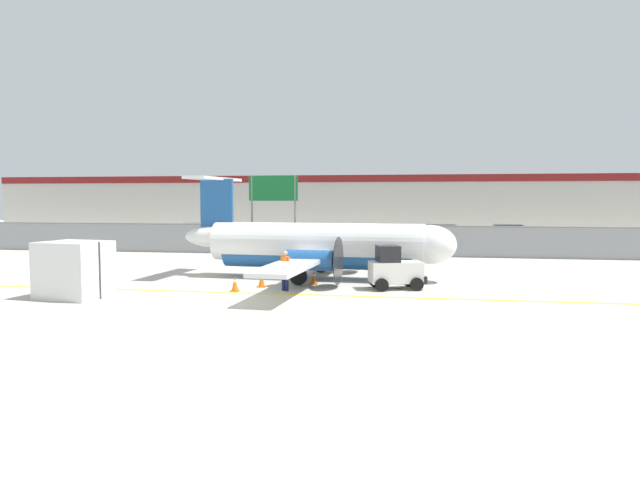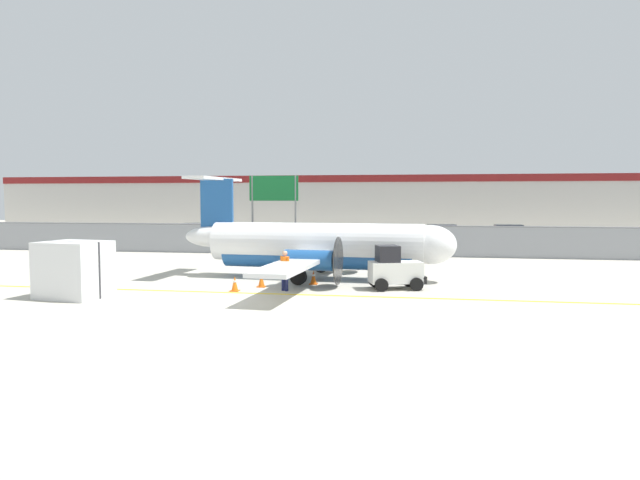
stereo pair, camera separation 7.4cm
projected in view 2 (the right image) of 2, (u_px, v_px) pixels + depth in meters
ground_plane at (269, 294)px, 23.19m from camera, size 140.00×140.00×0.01m
perimeter_fence at (329, 239)px, 38.84m from camera, size 98.00×0.10×2.10m
parking_lot_strip at (349, 242)px, 50.22m from camera, size 98.00×17.00×0.12m
background_building at (367, 203)px, 68.16m from camera, size 91.00×8.10×6.50m
commuter_airplane at (321, 246)px, 27.43m from camera, size 13.52×16.07×4.92m
baggage_tug at (394, 269)px, 24.32m from camera, size 2.55×1.91×1.88m
ground_crew_worker at (285, 268)px, 23.85m from camera, size 0.49×0.48×1.70m
cargo_container at (74, 270)px, 22.29m from camera, size 2.67×2.34×2.20m
traffic_cone_near_left at (261, 280)px, 24.93m from camera, size 0.36×0.36×0.64m
traffic_cone_near_right at (313, 277)px, 25.71m from camera, size 0.36×0.36×0.64m
traffic_cone_far_left at (419, 271)px, 28.18m from camera, size 0.36×0.36×0.64m
traffic_cone_far_right at (235, 284)px, 23.80m from camera, size 0.36×0.36×0.64m
parked_car_0 at (198, 232)px, 50.31m from camera, size 4.37×2.38×1.58m
parked_car_1 at (255, 232)px, 49.87m from camera, size 4.32×2.26×1.58m
parked_car_2 at (324, 234)px, 47.96m from camera, size 4.33×2.28×1.58m
parked_car_3 at (366, 236)px, 45.65m from camera, size 4.29×2.18×1.58m
parked_car_4 at (443, 234)px, 47.71m from camera, size 4.38×2.41×1.58m
parked_car_5 at (507, 234)px, 47.47m from camera, size 4.23×2.05×1.58m
highway_sign at (274, 195)px, 41.00m from camera, size 3.60×0.14×5.50m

